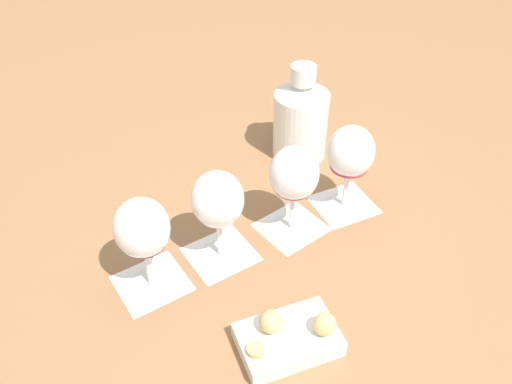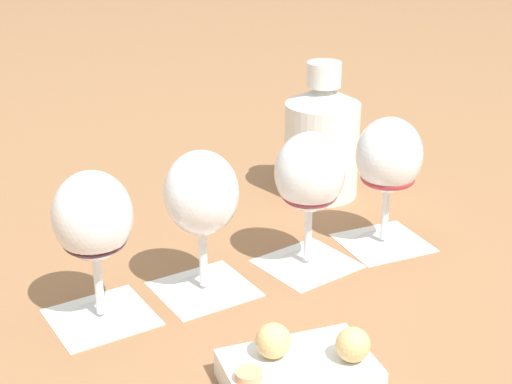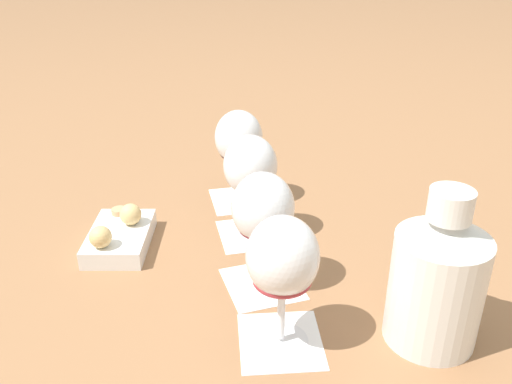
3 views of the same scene
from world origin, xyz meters
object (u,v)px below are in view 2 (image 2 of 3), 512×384
at_px(wine_glass_0, 389,161).
at_px(ceramic_vase, 322,139).
at_px(wine_glass_3, 93,223).
at_px(wine_glass_2, 201,200).
at_px(snack_dish, 300,368).
at_px(wine_glass_1, 309,179).

distance_m(wine_glass_0, ceramic_vase, 0.19).
xyz_separation_m(wine_glass_0, ceramic_vase, (-0.09, -0.17, -0.03)).
relative_size(wine_glass_3, ceramic_vase, 0.84).
relative_size(wine_glass_2, wine_glass_3, 1.00).
xyz_separation_m(wine_glass_0, snack_dish, (0.33, 0.10, -0.10)).
bearing_deg(ceramic_vase, wine_glass_2, 10.18).
bearing_deg(wine_glass_3, wine_glass_1, 156.68).
bearing_deg(wine_glass_1, wine_glass_3, -23.32).
relative_size(wine_glass_2, ceramic_vase, 0.84).
relative_size(wine_glass_1, wine_glass_3, 1.00).
height_order(wine_glass_0, ceramic_vase, ceramic_vase).
height_order(wine_glass_1, wine_glass_3, same).
bearing_deg(wine_glass_1, snack_dish, 33.59).
height_order(wine_glass_3, snack_dish, wine_glass_3).
relative_size(wine_glass_1, ceramic_vase, 0.84).
bearing_deg(wine_glass_0, snack_dish, 16.27).
bearing_deg(wine_glass_0, ceramic_vase, -118.73).
xyz_separation_m(wine_glass_3, snack_dish, (-0.04, 0.25, -0.10)).
height_order(wine_glass_2, ceramic_vase, ceramic_vase).
xyz_separation_m(wine_glass_0, wine_glass_1, (0.11, -0.05, -0.00)).
height_order(wine_glass_0, wine_glass_3, same).
height_order(wine_glass_2, snack_dish, wine_glass_2).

